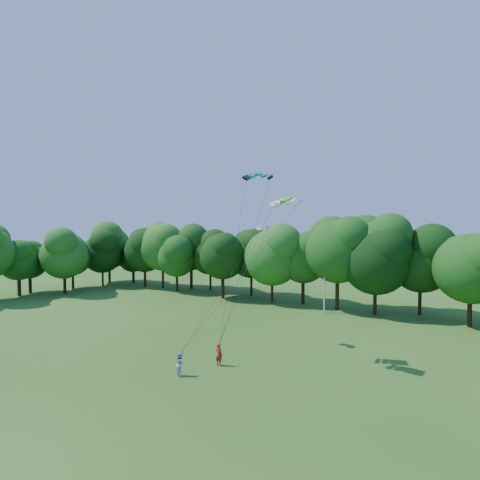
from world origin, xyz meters
The scene contains 10 objects.
ground centered at (0.00, 0.00, 0.00)m, with size 160.00×160.00×0.00m, color #294D15.
utility_pole centered at (1.46, 32.81, 4.28)m, with size 1.60×0.62×8.33m.
kite_flyer_left centered at (1.17, 9.84, 0.95)m, with size 0.70×0.46×1.90m, color #B02216.
kite_flyer_right centered at (-0.10, 6.48, 0.93)m, with size 0.90×0.70×1.86m, color #A2BEE0.
kite_teal centered at (2.60, 13.85, 16.50)m, with size 2.92×2.10×0.51m.
kite_green centered at (5.61, 13.40, 14.05)m, with size 2.77×1.33×0.57m.
kite_pink centered at (1.06, 17.44, 11.74)m, with size 1.69×1.15×0.32m.
tree_back_west centered at (-26.13, 37.07, 7.75)m, with size 8.53×8.53×12.41m.
tree_back_center centered at (7.35, 35.75, 8.73)m, with size 9.61×9.61×13.99m.
tree_flank_west centered at (-46.44, 17.98, 5.90)m, with size 6.50×6.50×9.45m.
Camera 1 is at (20.19, -14.96, 11.98)m, focal length 28.00 mm.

